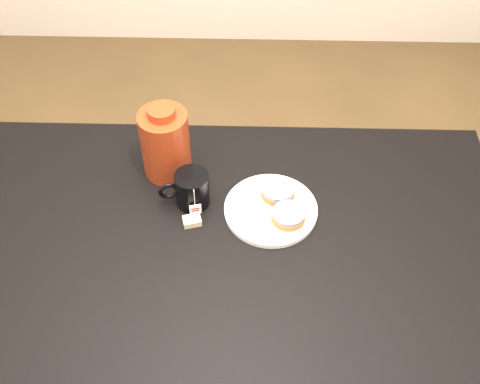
# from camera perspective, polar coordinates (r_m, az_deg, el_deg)

# --- Properties ---
(ground_plane) EXTENTS (4.00, 4.00, 0.00)m
(ground_plane) POSITION_cam_1_polar(r_m,az_deg,el_deg) (2.12, -0.74, -17.62)
(ground_plane) COLOR brown
(table) EXTENTS (1.40, 0.90, 0.75)m
(table) POSITION_cam_1_polar(r_m,az_deg,el_deg) (1.53, -0.99, -7.43)
(table) COLOR black
(table) RESTS_ON ground_plane
(plate) EXTENTS (0.24, 0.24, 0.02)m
(plate) POSITION_cam_1_polar(r_m,az_deg,el_deg) (1.54, 2.94, -1.63)
(plate) COLOR white
(plate) RESTS_ON table
(bagel_back) EXTENTS (0.11, 0.11, 0.03)m
(bagel_back) POSITION_cam_1_polar(r_m,az_deg,el_deg) (1.56, 3.62, 0.07)
(bagel_back) COLOR brown
(bagel_back) RESTS_ON plate
(bagel_front) EXTENTS (0.10, 0.10, 0.03)m
(bagel_front) POSITION_cam_1_polar(r_m,az_deg,el_deg) (1.50, 4.60, -2.24)
(bagel_front) COLOR brown
(bagel_front) RESTS_ON plate
(mug) EXTENTS (0.14, 0.10, 0.10)m
(mug) POSITION_cam_1_polar(r_m,az_deg,el_deg) (1.53, -4.64, 0.27)
(mug) COLOR black
(mug) RESTS_ON table
(teabag_pouch) EXTENTS (0.05, 0.04, 0.02)m
(teabag_pouch) POSITION_cam_1_polar(r_m,az_deg,el_deg) (1.52, -4.57, -2.75)
(teabag_pouch) COLOR #C6B793
(teabag_pouch) RESTS_ON table
(bagel_package) EXTENTS (0.17, 0.17, 0.22)m
(bagel_package) POSITION_cam_1_polar(r_m,az_deg,el_deg) (1.58, -7.10, 4.64)
(bagel_package) COLOR #621B0C
(bagel_package) RESTS_ON table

